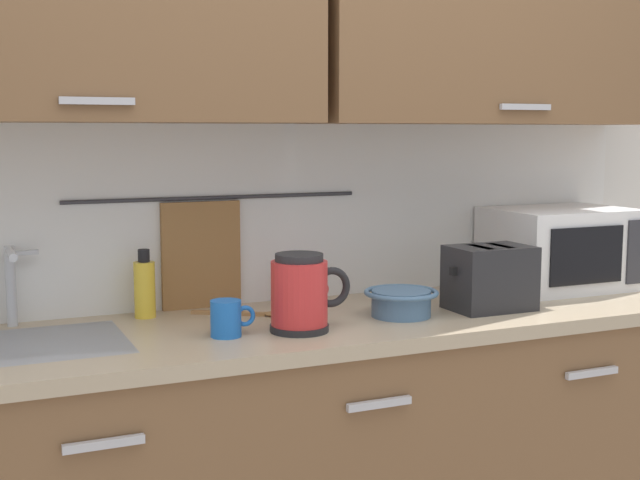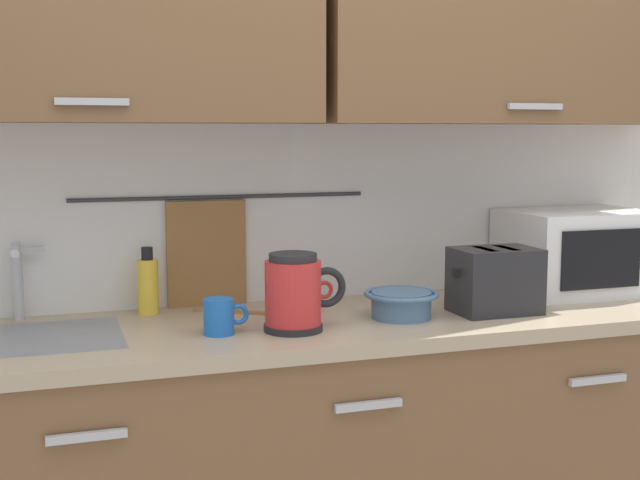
# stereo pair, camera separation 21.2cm
# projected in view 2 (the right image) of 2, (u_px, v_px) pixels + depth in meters

# --- Properties ---
(counter_unit) EXTENTS (2.53, 0.64, 0.90)m
(counter_unit) POSITION_uv_depth(u_px,v_px,m) (324.00, 467.00, 2.45)
(counter_unit) COLOR brown
(counter_unit) RESTS_ON ground
(back_wall_assembly) EXTENTS (3.70, 0.41, 2.50)m
(back_wall_assembly) POSITION_uv_depth(u_px,v_px,m) (303.00, 99.00, 2.54)
(back_wall_assembly) COLOR silver
(back_wall_assembly) RESTS_ON ground
(sink_faucet) EXTENTS (0.09, 0.17, 0.22)m
(sink_faucet) POSITION_uv_depth(u_px,v_px,m) (18.00, 271.00, 2.33)
(sink_faucet) COLOR #B2B5BA
(sink_faucet) RESTS_ON counter_unit
(microwave) EXTENTS (0.46, 0.35, 0.27)m
(microwave) POSITION_uv_depth(u_px,v_px,m) (577.00, 251.00, 2.77)
(microwave) COLOR white
(microwave) RESTS_ON counter_unit
(electric_kettle) EXTENTS (0.23, 0.16, 0.21)m
(electric_kettle) POSITION_uv_depth(u_px,v_px,m) (295.00, 293.00, 2.23)
(electric_kettle) COLOR black
(electric_kettle) RESTS_ON counter_unit
(dish_soap_bottle) EXTENTS (0.06, 0.06, 0.20)m
(dish_soap_bottle) POSITION_uv_depth(u_px,v_px,m) (148.00, 285.00, 2.43)
(dish_soap_bottle) COLOR yellow
(dish_soap_bottle) RESTS_ON counter_unit
(mug_near_sink) EXTENTS (0.12, 0.08, 0.09)m
(mug_near_sink) POSITION_uv_depth(u_px,v_px,m) (220.00, 316.00, 2.19)
(mug_near_sink) COLOR blue
(mug_near_sink) RESTS_ON counter_unit
(mixing_bowl) EXTENTS (0.21, 0.21, 0.08)m
(mixing_bowl) POSITION_uv_depth(u_px,v_px,m) (401.00, 302.00, 2.39)
(mixing_bowl) COLOR #4C7093
(mixing_bowl) RESTS_ON counter_unit
(toaster) EXTENTS (0.26, 0.17, 0.19)m
(toaster) POSITION_uv_depth(u_px,v_px,m) (495.00, 280.00, 2.45)
(toaster) COLOR #232326
(toaster) RESTS_ON counter_unit
(mug_by_kettle) EXTENTS (0.12, 0.08, 0.09)m
(mug_by_kettle) POSITION_uv_depth(u_px,v_px,m) (309.00, 291.00, 2.54)
(mug_by_kettle) COLOR red
(mug_by_kettle) RESTS_ON counter_unit
(wooden_spoon) EXTENTS (0.25, 0.17, 0.01)m
(wooden_spoon) POSITION_uv_depth(u_px,v_px,m) (250.00, 312.00, 2.44)
(wooden_spoon) COLOR #9E7042
(wooden_spoon) RESTS_ON counter_unit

